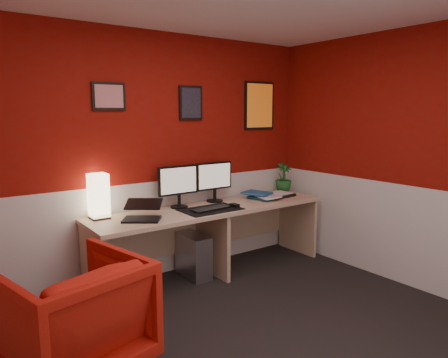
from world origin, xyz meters
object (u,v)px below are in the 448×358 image
potted_plant (283,177)px  armchair (73,316)px  zen_tray (278,195)px  pc_tower (193,255)px  shoji_lamp (99,197)px  desk (212,241)px  monitor_right (215,176)px  monitor_left (179,180)px  laptop (141,209)px

potted_plant → armchair: potted_plant is taller
zen_tray → pc_tower: (-1.13, 0.07, -0.52)m
shoji_lamp → pc_tower: (0.92, -0.15, -0.70)m
desk → potted_plant: size_ratio=7.25×
desk → monitor_right: size_ratio=4.48×
pc_tower → potted_plant: bearing=6.6°
monitor_right → potted_plant: (1.01, -0.03, -0.11)m
desk → pc_tower: 0.25m
shoji_lamp → armchair: 1.33m
potted_plant → armchair: size_ratio=0.42×
shoji_lamp → monitor_right: bearing=-0.7°
potted_plant → monitor_left: bearing=-180.0°
monitor_right → pc_tower: size_ratio=1.29×
potted_plant → armchair: 3.10m
laptop → armchair: 1.25m
monitor_right → shoji_lamp: bearing=179.3°
desk → armchair: (-1.69, -0.85, 0.02)m
shoji_lamp → potted_plant: shoji_lamp is taller
laptop → monitor_left: (0.54, 0.25, 0.18)m
laptop → zen_tray: 1.76m
shoji_lamp → monitor_left: bearing=-3.0°
desk → laptop: laptop is taller
shoji_lamp → laptop: 0.42m
laptop → monitor_left: monitor_left is taller
monitor_right → potted_plant: size_ratio=1.62×
shoji_lamp → zen_tray: bearing=-6.3°
laptop → monitor_left: bearing=60.8°
zen_tray → desk: bearing=179.6°
desk → potted_plant: potted_plant is taller
monitor_left → armchair: bearing=-143.8°
laptop → potted_plant: bearing=43.0°
desk → shoji_lamp: shoji_lamp is taller
desk → monitor_right: monitor_right is taller
monitor_left → potted_plant: size_ratio=1.62×
shoji_lamp → laptop: (0.29, -0.29, -0.09)m
potted_plant → desk: bearing=-171.5°
desk → zen_tray: (0.93, -0.01, 0.38)m
monitor_right → armchair: monitor_right is taller
monitor_left → potted_plant: (1.48, 0.00, -0.11)m
potted_plant → pc_tower: bearing=-175.5°
monitor_left → zen_tray: size_ratio=1.66×
desk → zen_tray: 1.01m
desk → pc_tower: (-0.19, 0.07, -0.14)m
desk → monitor_left: size_ratio=4.48×
shoji_lamp → zen_tray: (2.05, -0.23, -0.18)m
desk → zen_tray: size_ratio=7.43×
potted_plant → armchair: (-2.88, -1.03, -0.52)m
laptop → shoji_lamp: bearing=170.5°
monitor_right → armchair: bearing=-150.5°
monitor_left → armchair: size_ratio=0.68×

